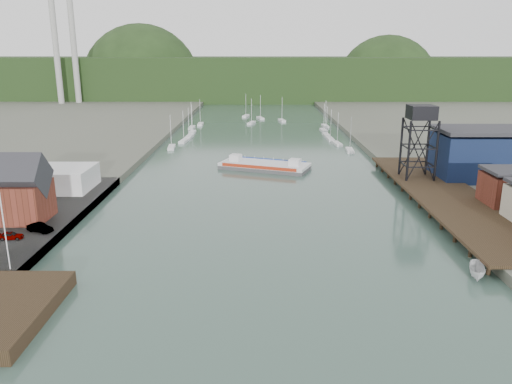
{
  "coord_description": "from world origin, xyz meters",
  "views": [
    {
      "loc": [
        -0.3,
        -50.36,
        29.12
      ],
      "look_at": [
        -0.7,
        39.12,
        4.0
      ],
      "focal_mm": 35.0,
      "sensor_mm": 36.0,
      "label": 1
    }
  ],
  "objects_px": {
    "harbor_building": "(10,194)",
    "chain_ferry": "(265,166)",
    "motorboat": "(477,271)",
    "car_west_a": "(11,235)",
    "lift_tower": "(421,117)"
  },
  "relations": [
    {
      "from": "lift_tower",
      "to": "chain_ferry",
      "type": "xyz_separation_m",
      "value": [
        -33.65,
        17.35,
        -14.72
      ]
    },
    {
      "from": "lift_tower",
      "to": "car_west_a",
      "type": "xyz_separation_m",
      "value": [
        -73.05,
        -37.25,
        -13.42
      ]
    },
    {
      "from": "harbor_building",
      "to": "lift_tower",
      "type": "bearing_deg",
      "value": 19.98
    },
    {
      "from": "harbor_building",
      "to": "chain_ferry",
      "type": "relative_size",
      "value": 0.5
    },
    {
      "from": "motorboat",
      "to": "car_west_a",
      "type": "distance_m",
      "value": 67.71
    },
    {
      "from": "lift_tower",
      "to": "car_west_a",
      "type": "distance_m",
      "value": 83.09
    },
    {
      "from": "chain_ferry",
      "to": "motorboat",
      "type": "bearing_deg",
      "value": -46.24
    },
    {
      "from": "car_west_a",
      "to": "lift_tower",
      "type": "bearing_deg",
      "value": -67.7
    },
    {
      "from": "harbor_building",
      "to": "car_west_a",
      "type": "distance_m",
      "value": 10.77
    },
    {
      "from": "motorboat",
      "to": "car_west_a",
      "type": "relative_size",
      "value": 1.4
    },
    {
      "from": "harbor_building",
      "to": "motorboat",
      "type": "xyz_separation_m",
      "value": [
        70.91,
        -19.23,
        -5.09
      ]
    },
    {
      "from": "lift_tower",
      "to": "motorboat",
      "type": "bearing_deg",
      "value": -97.35
    },
    {
      "from": "harbor_building",
      "to": "chain_ferry",
      "type": "height_order",
      "value": "harbor_building"
    },
    {
      "from": "harbor_building",
      "to": "car_west_a",
      "type": "bearing_deg",
      "value": -66.87
    },
    {
      "from": "lift_tower",
      "to": "chain_ferry",
      "type": "height_order",
      "value": "lift_tower"
    }
  ]
}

